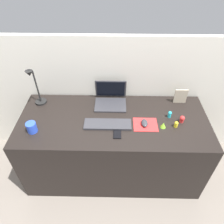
{
  "coord_description": "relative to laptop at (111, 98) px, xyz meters",
  "views": [
    {
      "loc": [
        0.02,
        -1.38,
        2.04
      ],
      "look_at": [
        -0.01,
        0.0,
        0.83
      ],
      "focal_mm": 33.79,
      "sensor_mm": 36.0,
      "label": 1
    }
  ],
  "objects": [
    {
      "name": "ground_plane",
      "position": [
        0.03,
        -0.25,
        -0.79
      ],
      "size": [
        6.0,
        6.0,
        0.0
      ],
      "primitive_type": "plane",
      "color": "slate"
    },
    {
      "name": "back_wall",
      "position": [
        0.03,
        0.15,
        -0.12
      ],
      "size": [
        2.91,
        0.05,
        1.35
      ],
      "primitive_type": "cube",
      "color": "silver",
      "rests_on": "ground_plane"
    },
    {
      "name": "desk",
      "position": [
        0.03,
        -0.25,
        -0.42
      ],
      "size": [
        1.71,
        0.71,
        0.74
      ],
      "primitive_type": "cube",
      "color": "black",
      "rests_on": "ground_plane"
    },
    {
      "name": "laptop",
      "position": [
        0.0,
        0.0,
        0.0
      ],
      "size": [
        0.3,
        0.25,
        0.21
      ],
      "color": "#333338",
      "rests_on": "desk"
    },
    {
      "name": "keyboard",
      "position": [
        -0.02,
        -0.32,
        -0.04
      ],
      "size": [
        0.41,
        0.13,
        0.02
      ],
      "primitive_type": "cube",
      "color": "#333338",
      "rests_on": "desk"
    },
    {
      "name": "mousepad",
      "position": [
        0.31,
        -0.31,
        -0.05
      ],
      "size": [
        0.21,
        0.17,
        0.0
      ],
      "primitive_type": "cube",
      "color": "red",
      "rests_on": "desk"
    },
    {
      "name": "mouse",
      "position": [
        0.3,
        -0.31,
        -0.03
      ],
      "size": [
        0.06,
        0.1,
        0.03
      ],
      "primitive_type": "ellipsoid",
      "color": "#333338",
      "rests_on": "mousepad"
    },
    {
      "name": "cell_phone",
      "position": [
        0.07,
        -0.42,
        -0.05
      ],
      "size": [
        0.07,
        0.13,
        0.01
      ],
      "primitive_type": "cube",
      "rotation": [
        0.0,
        0.0,
        -0.01
      ],
      "color": "black",
      "rests_on": "desk"
    },
    {
      "name": "desk_lamp",
      "position": [
        -0.69,
        -0.05,
        0.14
      ],
      "size": [
        0.11,
        0.16,
        0.4
      ],
      "color": "black",
      "rests_on": "desk"
    },
    {
      "name": "picture_frame",
      "position": [
        0.68,
        0.01,
        0.02
      ],
      "size": [
        0.12,
        0.02,
        0.15
      ],
      "primitive_type": "cube",
      "color": "#B2A58C",
      "rests_on": "desk"
    },
    {
      "name": "coffee_mug",
      "position": [
        -0.65,
        -0.41,
        -0.01
      ],
      "size": [
        0.08,
        0.08,
        0.09
      ],
      "primitive_type": "cylinder",
      "color": "blue",
      "rests_on": "desk"
    },
    {
      "name": "toy_figurine_yellow",
      "position": [
        0.57,
        -0.33,
        -0.02
      ],
      "size": [
        0.03,
        0.03,
        0.06
      ],
      "color": "yellow",
      "rests_on": "desk"
    },
    {
      "name": "toy_figurine_cyan",
      "position": [
        0.54,
        -0.21,
        -0.02
      ],
      "size": [
        0.03,
        0.03,
        0.06
      ],
      "color": "#28B7CC",
      "rests_on": "desk"
    },
    {
      "name": "toy_figurine_red",
      "position": [
        0.64,
        -0.27,
        -0.02
      ],
      "size": [
        0.04,
        0.04,
        0.07
      ],
      "color": "red",
      "rests_on": "desk"
    },
    {
      "name": "toy_figurine_lime",
      "position": [
        0.46,
        -0.34,
        -0.03
      ],
      "size": [
        0.05,
        0.05,
        0.05
      ],
      "primitive_type": "cone",
      "color": "#8CDB33",
      "rests_on": "desk"
    }
  ]
}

